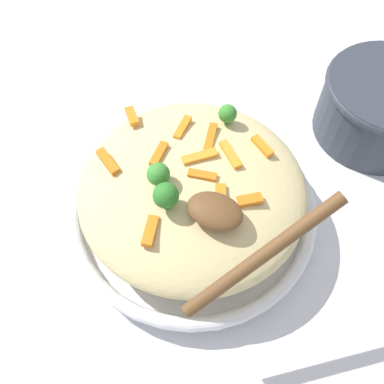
% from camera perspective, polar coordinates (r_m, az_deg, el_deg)
% --- Properties ---
extents(ground_plane, '(2.40, 2.40, 0.00)m').
position_cam_1_polar(ground_plane, '(0.53, -0.00, -3.40)').
color(ground_plane, silver).
extents(serving_bowl, '(0.29, 0.29, 0.04)m').
position_cam_1_polar(serving_bowl, '(0.51, -0.00, -2.37)').
color(serving_bowl, silver).
rests_on(serving_bowl, ground_plane).
extents(pasta_mound, '(0.25, 0.25, 0.07)m').
position_cam_1_polar(pasta_mound, '(0.47, -0.00, 0.40)').
color(pasta_mound, '#DBC689').
rests_on(pasta_mound, serving_bowl).
extents(carrot_piece_0, '(0.03, 0.02, 0.01)m').
position_cam_1_polar(carrot_piece_0, '(0.43, 7.76, -1.07)').
color(carrot_piece_0, orange).
rests_on(carrot_piece_0, pasta_mound).
extents(carrot_piece_1, '(0.03, 0.01, 0.01)m').
position_cam_1_polar(carrot_piece_1, '(0.44, 1.15, 1.82)').
color(carrot_piece_1, orange).
rests_on(carrot_piece_1, pasta_mound).
extents(carrot_piece_2, '(0.04, 0.03, 0.01)m').
position_cam_1_polar(carrot_piece_2, '(0.47, -11.19, 4.05)').
color(carrot_piece_2, orange).
rests_on(carrot_piece_2, pasta_mound).
extents(carrot_piece_3, '(0.03, 0.03, 0.01)m').
position_cam_1_polar(carrot_piece_3, '(0.46, 5.14, 5.00)').
color(carrot_piece_3, orange).
rests_on(carrot_piece_3, pasta_mound).
extents(carrot_piece_4, '(0.02, 0.04, 0.01)m').
position_cam_1_polar(carrot_piece_4, '(0.43, 3.83, -0.96)').
color(carrot_piece_4, orange).
rests_on(carrot_piece_4, pasta_mound).
extents(carrot_piece_5, '(0.03, 0.03, 0.01)m').
position_cam_1_polar(carrot_piece_5, '(0.46, 0.60, 4.89)').
color(carrot_piece_5, orange).
rests_on(carrot_piece_5, pasta_mound).
extents(carrot_piece_6, '(0.02, 0.03, 0.01)m').
position_cam_1_polar(carrot_piece_6, '(0.42, -5.60, -5.22)').
color(carrot_piece_6, orange).
rests_on(carrot_piece_6, pasta_mound).
extents(carrot_piece_7, '(0.03, 0.02, 0.01)m').
position_cam_1_polar(carrot_piece_7, '(0.48, 9.39, 6.10)').
color(carrot_piece_7, orange).
rests_on(carrot_piece_7, pasta_mound).
extents(carrot_piece_8, '(0.01, 0.03, 0.01)m').
position_cam_1_polar(carrot_piece_8, '(0.48, -1.28, 8.62)').
color(carrot_piece_8, orange).
rests_on(carrot_piece_8, pasta_mound).
extents(carrot_piece_9, '(0.02, 0.04, 0.01)m').
position_cam_1_polar(carrot_piece_9, '(0.47, 2.73, 7.04)').
color(carrot_piece_9, orange).
rests_on(carrot_piece_9, pasta_mound).
extents(carrot_piece_10, '(0.01, 0.03, 0.01)m').
position_cam_1_polar(carrot_piece_10, '(0.46, -4.45, 5.05)').
color(carrot_piece_10, orange).
rests_on(carrot_piece_10, pasta_mound).
extents(carrot_piece_11, '(0.03, 0.03, 0.01)m').
position_cam_1_polar(carrot_piece_11, '(0.50, -8.05, 10.02)').
color(carrot_piece_11, orange).
rests_on(carrot_piece_11, pasta_mound).
extents(broccoli_floret_0, '(0.03, 0.03, 0.03)m').
position_cam_1_polar(broccoli_floret_0, '(0.41, -3.52, -0.52)').
color(broccoli_floret_0, '#296820').
rests_on(broccoli_floret_0, pasta_mound).
extents(broccoli_floret_1, '(0.02, 0.02, 0.03)m').
position_cam_1_polar(broccoli_floret_1, '(0.43, -4.52, 2.37)').
color(broccoli_floret_1, '#377928').
rests_on(broccoli_floret_1, pasta_mound).
extents(broccoli_floret_2, '(0.02, 0.02, 0.02)m').
position_cam_1_polar(broccoli_floret_2, '(0.49, 4.79, 10.39)').
color(broccoli_floret_2, '#377928').
rests_on(broccoli_floret_2, pasta_mound).
extents(serving_spoon, '(0.13, 0.13, 0.08)m').
position_cam_1_polar(serving_spoon, '(0.39, 5.16, -4.48)').
color(serving_spoon, brown).
rests_on(serving_spoon, pasta_mound).
extents(companion_bowl, '(0.17, 0.17, 0.09)m').
position_cam_1_polar(companion_bowl, '(0.62, 24.12, 10.57)').
color(companion_bowl, '#333842').
rests_on(companion_bowl, ground_plane).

